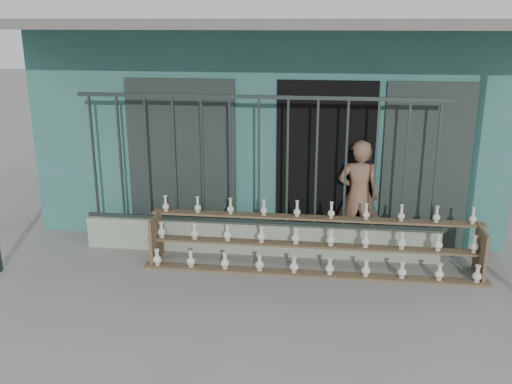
# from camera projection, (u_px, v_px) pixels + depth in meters

# --- Properties ---
(ground) EXTENTS (60.00, 60.00, 0.00)m
(ground) POSITION_uv_depth(u_px,v_px,m) (246.00, 294.00, 6.92)
(ground) COLOR slate
(workshop_building) EXTENTS (7.40, 6.60, 3.21)m
(workshop_building) POSITION_uv_depth(u_px,v_px,m) (278.00, 109.00, 10.46)
(workshop_building) COLOR #2E615A
(workshop_building) RESTS_ON ground
(parapet_wall) EXTENTS (5.00, 0.20, 0.45)m
(parapet_wall) POSITION_uv_depth(u_px,v_px,m) (259.00, 238.00, 8.09)
(parapet_wall) COLOR gray
(parapet_wall) RESTS_ON ground
(security_fence) EXTENTS (5.00, 0.04, 1.80)m
(security_fence) POSITION_uv_depth(u_px,v_px,m) (259.00, 161.00, 7.76)
(security_fence) COLOR #283330
(security_fence) RESTS_ON parapet_wall
(shelf_rack) EXTENTS (4.50, 0.68, 0.85)m
(shelf_rack) POSITION_uv_depth(u_px,v_px,m) (313.00, 243.00, 7.57)
(shelf_rack) COLOR brown
(shelf_rack) RESTS_ON ground
(elderly_woman) EXTENTS (0.62, 0.43, 1.63)m
(elderly_woman) POSITION_uv_depth(u_px,v_px,m) (359.00, 196.00, 8.01)
(elderly_woman) COLOR brown
(elderly_woman) RESTS_ON ground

